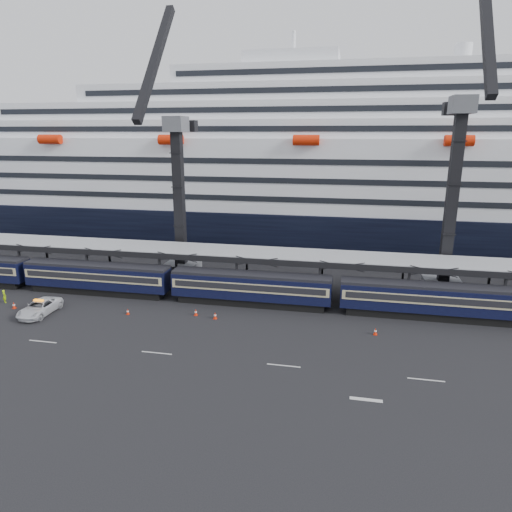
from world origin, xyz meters
name	(u,v)px	position (x,y,z in m)	size (l,w,h in m)	color
ground	(310,348)	(0.00, 0.00, 0.00)	(260.00, 260.00, 0.00)	black
lane_markings	(405,385)	(8.15, -5.23, 0.01)	(111.00, 4.27, 0.02)	beige
train	(279,289)	(-4.65, 10.00, 2.20)	(133.05, 3.00, 4.05)	black
canopy	(322,257)	(0.00, 14.00, 5.25)	(130.00, 6.25, 5.53)	gray
cruise_ship	(328,175)	(-1.08, 45.99, 12.34)	(214.09, 28.84, 34.00)	black
crane_dark_near	(178,193)	(-20.00, 18.59, 11.93)	(4.50, 17.75, 35.08)	#53555C
crane_dark_mid	(454,190)	(15.00, 17.59, 13.36)	(4.50, 18.24, 39.64)	#53555C
pickup_truck	(40,308)	(-30.77, 2.16, 0.81)	(2.68, 5.82, 1.62)	silver
worker	(4,296)	(-37.33, 4.59, 0.81)	(0.59, 0.39, 1.61)	#A9E10B
traffic_cone_a	(14,305)	(-34.94, 3.16, 0.39)	(0.40, 0.40, 0.79)	red
traffic_cone_b	(128,312)	(-21.03, 4.16, 0.33)	(0.34, 0.34, 0.67)	red
traffic_cone_c	(196,312)	(-13.36, 5.42, 0.38)	(0.38, 0.38, 0.77)	red
traffic_cone_d	(215,315)	(-10.95, 4.91, 0.39)	(0.40, 0.40, 0.79)	red
traffic_cone_e	(375,331)	(6.24, 4.22, 0.38)	(0.38, 0.38, 0.76)	red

